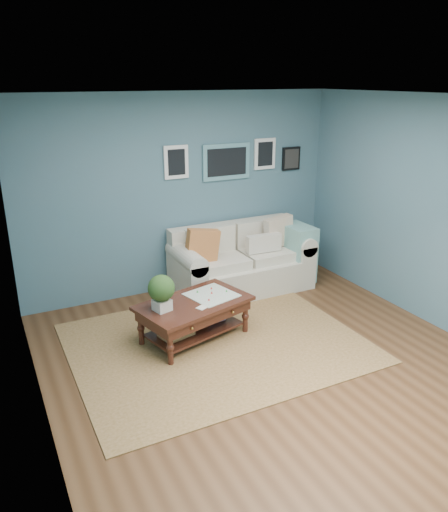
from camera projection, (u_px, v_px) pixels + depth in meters
room_shell at (281, 244)px, 4.77m from camera, size 5.00×5.02×2.70m
area_rug at (216, 343)px, 5.69m from camera, size 3.17×2.54×0.01m
loveseat at (246, 261)px, 7.06m from camera, size 1.98×0.90×1.02m
coffee_table at (189, 309)px, 5.63m from camera, size 1.40×1.02×0.88m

